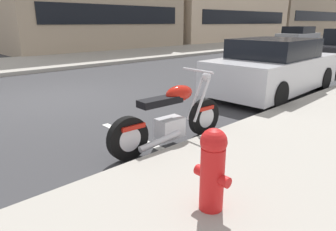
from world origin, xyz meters
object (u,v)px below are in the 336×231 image
object	(u,v)px
parked_motorcycle	(171,119)
fire_hydrant	(212,167)
car_opposite_curb	(298,37)
parked_car_near_corner	(274,68)

from	to	relation	value
parked_motorcycle	fire_hydrant	xyz separation A→B (m)	(-0.99, -1.57, 0.13)
fire_hydrant	car_opposite_curb	bearing A→B (deg)	22.82
parked_motorcycle	fire_hydrant	distance (m)	1.86
car_opposite_curb	fire_hydrant	xyz separation A→B (m)	(-21.67, -9.12, -0.15)
parked_motorcycle	car_opposite_curb	world-z (taller)	car_opposite_curb
car_opposite_curb	parked_car_near_corner	bearing A→B (deg)	19.91
parked_motorcycle	fire_hydrant	world-z (taller)	parked_motorcycle
parked_car_near_corner	car_opposite_curb	world-z (taller)	car_opposite_curb
parked_motorcycle	parked_car_near_corner	bearing A→B (deg)	12.25
parked_motorcycle	parked_car_near_corner	distance (m)	4.37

